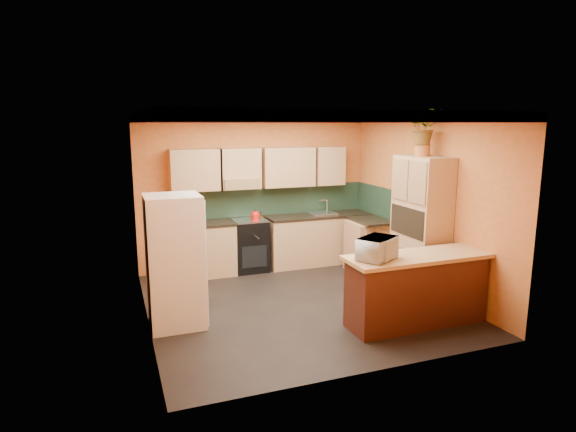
% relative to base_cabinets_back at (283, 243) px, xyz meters
% --- Properties ---
extents(room_shell, '(4.24, 4.24, 2.72)m').
position_rel_base_cabinets_back_xyz_m(room_shell, '(-0.39, -1.52, 1.65)').
color(room_shell, black).
rests_on(room_shell, ground).
extents(base_cabinets_back, '(3.65, 0.60, 0.88)m').
position_rel_base_cabinets_back_xyz_m(base_cabinets_back, '(0.00, 0.00, 0.00)').
color(base_cabinets_back, tan).
rests_on(base_cabinets_back, ground).
extents(countertop_back, '(3.65, 0.62, 0.04)m').
position_rel_base_cabinets_back_xyz_m(countertop_back, '(0.00, -0.00, 0.46)').
color(countertop_back, black).
rests_on(countertop_back, base_cabinets_back).
extents(stove, '(0.58, 0.58, 0.91)m').
position_rel_base_cabinets_back_xyz_m(stove, '(-0.63, -0.00, 0.02)').
color(stove, black).
rests_on(stove, ground).
extents(kettle, '(0.19, 0.19, 0.18)m').
position_rel_base_cabinets_back_xyz_m(kettle, '(-0.53, -0.05, 0.56)').
color(kettle, '#B9140C').
rests_on(kettle, stove).
extents(sink, '(0.48, 0.40, 0.03)m').
position_rel_base_cabinets_back_xyz_m(sink, '(0.77, 0.00, 0.50)').
color(sink, silver).
rests_on(sink, countertop_back).
extents(base_cabinets_right, '(0.60, 0.80, 0.88)m').
position_rel_base_cabinets_back_xyz_m(base_cabinets_right, '(1.39, -0.76, 0.00)').
color(base_cabinets_right, tan).
rests_on(base_cabinets_right, ground).
extents(countertop_right, '(0.62, 0.80, 0.04)m').
position_rel_base_cabinets_back_xyz_m(countertop_right, '(1.39, -0.76, 0.46)').
color(countertop_right, black).
rests_on(countertop_right, base_cabinets_right).
extents(fridge, '(0.68, 0.66, 1.70)m').
position_rel_base_cabinets_back_xyz_m(fridge, '(-2.16, -1.95, 0.41)').
color(fridge, white).
rests_on(fridge, ground).
extents(pantry, '(0.48, 0.90, 2.10)m').
position_rel_base_cabinets_back_xyz_m(pantry, '(1.44, -2.07, 0.61)').
color(pantry, tan).
rests_on(pantry, ground).
extents(fern_pot, '(0.22, 0.22, 0.16)m').
position_rel_base_cabinets_back_xyz_m(fern_pot, '(1.44, -2.02, 1.74)').
color(fern_pot, '#AE5C2A').
rests_on(fern_pot, pantry).
extents(fern, '(0.46, 0.40, 0.51)m').
position_rel_base_cabinets_back_xyz_m(fern, '(1.44, -2.02, 2.08)').
color(fern, tan).
rests_on(fern, fern_pot).
extents(breakfast_bar, '(1.80, 0.55, 0.88)m').
position_rel_base_cabinets_back_xyz_m(breakfast_bar, '(0.75, -3.01, 0.00)').
color(breakfast_bar, '#472010').
rests_on(breakfast_bar, ground).
extents(bar_top, '(1.90, 0.65, 0.05)m').
position_rel_base_cabinets_back_xyz_m(bar_top, '(0.75, -3.01, 0.47)').
color(bar_top, tan).
rests_on(bar_top, breakfast_bar).
extents(microwave, '(0.61, 0.56, 0.28)m').
position_rel_base_cabinets_back_xyz_m(microwave, '(0.15, -3.01, 0.63)').
color(microwave, white).
rests_on(microwave, bar_top).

